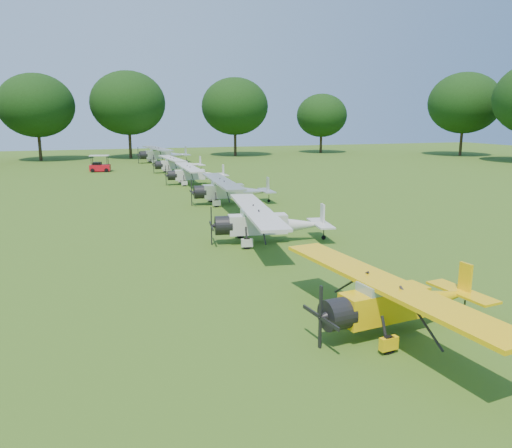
{
  "coord_description": "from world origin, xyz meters",
  "views": [
    {
      "loc": [
        -8.19,
        -21.62,
        6.24
      ],
      "look_at": [
        -1.11,
        -0.42,
        1.4
      ],
      "focal_mm": 35.0,
      "sensor_mm": 36.0,
      "label": 1
    }
  ],
  "objects_px": {
    "aircraft_5": "(194,173)",
    "aircraft_7": "(162,153)",
    "aircraft_3": "(267,221)",
    "aircraft_2": "(396,298)",
    "aircraft_4": "(229,189)",
    "golf_cart": "(100,166)",
    "aircraft_6": "(177,163)"
  },
  "relations": [
    {
      "from": "aircraft_5",
      "to": "aircraft_7",
      "type": "xyz_separation_m",
      "value": [
        0.26,
        23.34,
        0.24
      ]
    },
    {
      "from": "aircraft_3",
      "to": "aircraft_7",
      "type": "xyz_separation_m",
      "value": [
        1.26,
        46.23,
        0.18
      ]
    },
    {
      "from": "aircraft_2",
      "to": "aircraft_4",
      "type": "bearing_deg",
      "value": 80.31
    },
    {
      "from": "golf_cart",
      "to": "aircraft_2",
      "type": "bearing_deg",
      "value": -71.67
    },
    {
      "from": "aircraft_6",
      "to": "golf_cart",
      "type": "xyz_separation_m",
      "value": [
        -8.27,
        3.59,
        -0.42
      ]
    },
    {
      "from": "golf_cart",
      "to": "aircraft_3",
      "type": "bearing_deg",
      "value": -69.17
    },
    {
      "from": "aircraft_3",
      "to": "aircraft_5",
      "type": "bearing_deg",
      "value": 95.7
    },
    {
      "from": "aircraft_5",
      "to": "aircraft_6",
      "type": "bearing_deg",
      "value": 90.53
    },
    {
      "from": "aircraft_2",
      "to": "golf_cart",
      "type": "height_order",
      "value": "golf_cart"
    },
    {
      "from": "aircraft_7",
      "to": "aircraft_5",
      "type": "bearing_deg",
      "value": -97.08
    },
    {
      "from": "aircraft_4",
      "to": "aircraft_6",
      "type": "xyz_separation_m",
      "value": [
        -0.14,
        21.84,
        -0.06
      ]
    },
    {
      "from": "aircraft_6",
      "to": "aircraft_3",
      "type": "bearing_deg",
      "value": -95.48
    },
    {
      "from": "aircraft_2",
      "to": "aircraft_5",
      "type": "height_order",
      "value": "aircraft_5"
    },
    {
      "from": "aircraft_3",
      "to": "aircraft_6",
      "type": "height_order",
      "value": "aircraft_3"
    },
    {
      "from": "aircraft_2",
      "to": "golf_cart",
      "type": "distance_m",
      "value": 48.73
    },
    {
      "from": "aircraft_2",
      "to": "aircraft_5",
      "type": "bearing_deg",
      "value": 81.78
    },
    {
      "from": "aircraft_6",
      "to": "golf_cart",
      "type": "bearing_deg",
      "value": 152.97
    },
    {
      "from": "aircraft_4",
      "to": "golf_cart",
      "type": "xyz_separation_m",
      "value": [
        -8.41,
        25.43,
        -0.48
      ]
    },
    {
      "from": "aircraft_6",
      "to": "aircraft_7",
      "type": "relative_size",
      "value": 0.81
    },
    {
      "from": "aircraft_4",
      "to": "aircraft_6",
      "type": "height_order",
      "value": "aircraft_4"
    },
    {
      "from": "aircraft_2",
      "to": "aircraft_7",
      "type": "xyz_separation_m",
      "value": [
        1.25,
        57.49,
        0.25
      ]
    },
    {
      "from": "aircraft_3",
      "to": "aircraft_6",
      "type": "bearing_deg",
      "value": 96.27
    },
    {
      "from": "aircraft_3",
      "to": "aircraft_4",
      "type": "height_order",
      "value": "aircraft_3"
    },
    {
      "from": "aircraft_3",
      "to": "aircraft_5",
      "type": "height_order",
      "value": "aircraft_3"
    },
    {
      "from": "aircraft_2",
      "to": "aircraft_7",
      "type": "bearing_deg",
      "value": 82.19
    },
    {
      "from": "aircraft_2",
      "to": "aircraft_6",
      "type": "xyz_separation_m",
      "value": [
        1.11,
        44.61,
        0.01
      ]
    },
    {
      "from": "aircraft_5",
      "to": "aircraft_4",
      "type": "bearing_deg",
      "value": -87.51
    },
    {
      "from": "aircraft_4",
      "to": "aircraft_7",
      "type": "distance_m",
      "value": 34.72
    },
    {
      "from": "aircraft_6",
      "to": "aircraft_7",
      "type": "xyz_separation_m",
      "value": [
        0.14,
        12.88,
        0.25
      ]
    },
    {
      "from": "aircraft_6",
      "to": "aircraft_7",
      "type": "bearing_deg",
      "value": 85.8
    },
    {
      "from": "aircraft_5",
      "to": "golf_cart",
      "type": "height_order",
      "value": "golf_cart"
    },
    {
      "from": "aircraft_5",
      "to": "aircraft_6",
      "type": "xyz_separation_m",
      "value": [
        0.12,
        10.47,
        -0.01
      ]
    }
  ]
}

